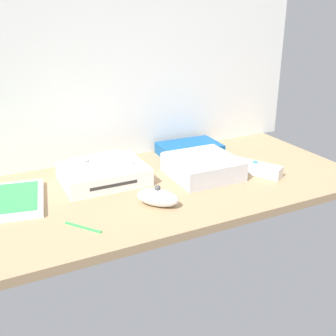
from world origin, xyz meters
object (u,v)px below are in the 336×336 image
Objects in this scene: remote_wand at (255,168)px; remote_classic_pad at (100,162)px; remote_nunchuk at (158,197)px; mini_computer at (203,167)px; game_case at (13,200)px; stylus_pen at (83,226)px; network_router at (189,149)px; game_console at (104,174)px.

remote_classic_pad reaches higher than remote_wand.
remote_classic_pad is (-7.29, 18.82, 3.37)cm from remote_nunchuk.
mini_computer reaches higher than remote_wand.
game_case reaches higher than stylus_pen.
remote_classic_pad is at bearing 17.74° from game_case.
stylus_pen is at bearing -142.96° from network_router.
remote_nunchuk is at bearing -18.00° from game_case.
remote_classic_pad is 24.24cm from stylus_pen.
game_case is 22.68cm from remote_classic_pad.
network_router is 1.78× the size of remote_nunchuk.
game_case is (-22.72, -2.25, -1.44)cm from game_console.
stylus_pen is at bearing -118.45° from game_console.
network_router is 1.21× the size of remote_classic_pad.
mini_computer reaches higher than remote_nunchuk.
remote_wand is 1.43× the size of remote_nunchuk.
mini_computer is 0.81× the size of game_case.
remote_nunchuk is (6.60, -18.41, -0.16)cm from game_console.
game_console is 1.39× the size of remote_classic_pad.
remote_nunchuk is at bearing -69.84° from game_console.
game_console is 19.56cm from remote_nunchuk.
remote_nunchuk is (-18.34, -10.50, -0.60)cm from mini_computer.
remote_nunchuk is at bearing -129.19° from network_router.
remote_wand is at bearing -17.65° from game_console.
network_router is (5.07, 16.32, -0.94)cm from mini_computer.
remote_classic_pad reaches higher than stylus_pen.
game_console is at bearing 67.26° from remote_nunchuk.
stylus_pen is (-49.87, -8.18, -1.16)cm from remote_wand.
game_case is 1.15× the size of network_router.
remote_wand is (38.44, -12.55, -0.69)cm from game_console.
game_case is at bearing 142.49° from remote_wand.
network_router is 2.04× the size of stylus_pen.
remote_wand is at bearing 9.32° from stylus_pen.
remote_nunchuk is 18.26cm from stylus_pen.
game_console is 26.17cm from mini_computer.
game_console is 1.15× the size of network_router.
network_router reaches higher than stylus_pen.
game_console is at bearing 133.97° from remote_wand.
network_router reaches higher than game_case.
remote_classic_pad is 1.69× the size of stylus_pen.
remote_nunchuk is at bearing -74.97° from remote_classic_pad.
remote_classic_pad is at bearing 162.02° from mini_computer.
game_case is at bearing -179.26° from remote_classic_pad.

